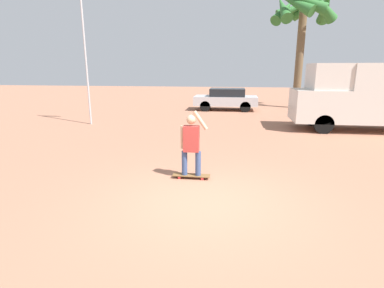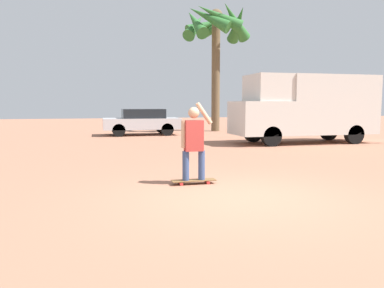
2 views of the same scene
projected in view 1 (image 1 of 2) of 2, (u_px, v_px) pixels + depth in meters
The scene contains 7 objects.
ground_plane at pixel (206, 202), 6.19m from camera, with size 80.00×80.00×0.00m, color #A36B51.
skateboard at pixel (191, 175), 7.50m from camera, with size 0.94×0.25×0.09m.
person_skateboarder at pixel (191, 142), 7.29m from camera, with size 0.67×0.23×1.62m.
camper_van at pixel (371, 95), 12.92m from camera, with size 6.16×2.07×2.89m.
parked_car_silver at pixel (226, 99), 19.71m from camera, with size 4.09×1.90×1.42m.
palm_tree_near_van at pixel (302, 12), 19.49m from camera, with size 4.32×4.44×7.65m.
flagpole at pixel (86, 39), 13.86m from camera, with size 1.17×0.12×6.89m.
Camera 1 is at (0.52, -5.70, 2.67)m, focal length 28.00 mm.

